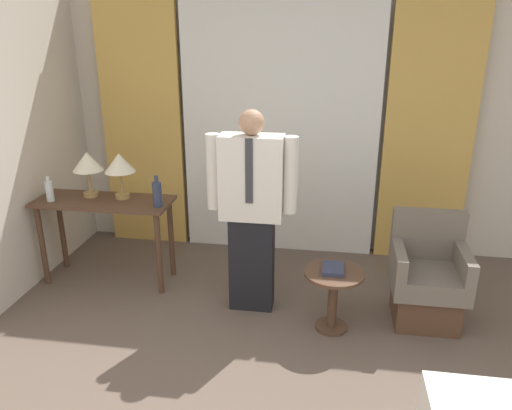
{
  "coord_description": "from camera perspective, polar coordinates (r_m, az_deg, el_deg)",
  "views": [
    {
      "loc": [
        0.51,
        -1.8,
        2.25
      ],
      "look_at": [
        -0.02,
        1.66,
        0.96
      ],
      "focal_mm": 35.0,
      "sensor_mm": 36.0,
      "label": 1
    }
  ],
  "objects": [
    {
      "name": "table_lamp_right",
      "position": [
        4.5,
        -15.33,
        4.46
      ],
      "size": [
        0.26,
        0.26,
        0.41
      ],
      "color": "#9E7F47",
      "rests_on": "desk"
    },
    {
      "name": "table_lamp_left",
      "position": [
        4.62,
        -18.71,
        4.53
      ],
      "size": [
        0.26,
        0.26,
        0.41
      ],
      "color": "#9E7F47",
      "rests_on": "desk"
    },
    {
      "name": "person",
      "position": [
        3.9,
        -0.5,
        -0.22
      ],
      "size": [
        0.71,
        0.23,
        1.65
      ],
      "color": "black",
      "rests_on": "ground_plane"
    },
    {
      "name": "book",
      "position": [
        3.82,
        8.81,
        -7.19
      ],
      "size": [
        0.16,
        0.22,
        0.03
      ],
      "color": "#2D334C",
      "rests_on": "side_table"
    },
    {
      "name": "bottle_near_edge",
      "position": [
        4.68,
        -22.53,
        1.51
      ],
      "size": [
        0.07,
        0.07,
        0.22
      ],
      "color": "silver",
      "rests_on": "desk"
    },
    {
      "name": "curtain_sheer_center",
      "position": [
        4.92,
        2.71,
        8.95
      ],
      "size": [
        1.91,
        0.06,
        2.58
      ],
      "color": "white",
      "rests_on": "ground_plane"
    },
    {
      "name": "armchair",
      "position": [
        4.19,
        18.94,
        -8.2
      ],
      "size": [
        0.56,
        0.55,
        0.86
      ],
      "color": "#4C3323",
      "rests_on": "ground_plane"
    },
    {
      "name": "wall_back",
      "position": [
        5.03,
        2.89,
        9.9
      ],
      "size": [
        10.0,
        0.06,
        2.7
      ],
      "color": "beige",
      "rests_on": "ground_plane"
    },
    {
      "name": "curtain_drape_right",
      "position": [
        4.97,
        19.17,
        7.98
      ],
      "size": [
        0.82,
        0.06,
        2.58
      ],
      "color": "gold",
      "rests_on": "ground_plane"
    },
    {
      "name": "desk",
      "position": [
        4.63,
        -16.89,
        -1.03
      ],
      "size": [
        1.2,
        0.46,
        0.78
      ],
      "color": "#4C3323",
      "rests_on": "ground_plane"
    },
    {
      "name": "side_table",
      "position": [
        3.89,
        8.83,
        -9.58
      ],
      "size": [
        0.45,
        0.45,
        0.49
      ],
      "color": "#4C3323",
      "rests_on": "ground_plane"
    },
    {
      "name": "curtain_drape_left",
      "position": [
        5.25,
        -12.89,
        9.19
      ],
      "size": [
        0.82,
        0.06,
        2.58
      ],
      "color": "gold",
      "rests_on": "ground_plane"
    },
    {
      "name": "bottle_by_lamp",
      "position": [
        4.27,
        -11.22,
        1.27
      ],
      "size": [
        0.08,
        0.08,
        0.27
      ],
      "color": "#2D3851",
      "rests_on": "desk"
    }
  ]
}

